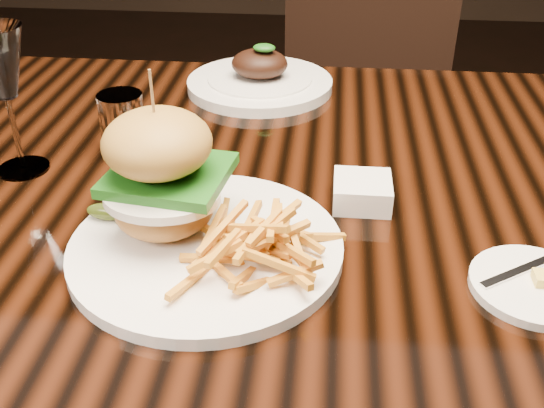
# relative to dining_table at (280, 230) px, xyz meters

# --- Properties ---
(dining_table) EXTENTS (1.60, 0.90, 0.75)m
(dining_table) POSITION_rel_dining_table_xyz_m (0.00, 0.00, 0.00)
(dining_table) COLOR black
(dining_table) RESTS_ON ground
(burger_plate) EXTENTS (0.30, 0.30, 0.20)m
(burger_plate) POSITION_rel_dining_table_xyz_m (-0.08, -0.16, 0.13)
(burger_plate) COLOR white
(burger_plate) RESTS_ON dining_table
(side_saucer) EXTENTS (0.13, 0.13, 0.02)m
(side_saucer) POSITION_rel_dining_table_xyz_m (0.28, -0.19, 0.08)
(side_saucer) COLOR white
(side_saucer) RESTS_ON dining_table
(ramekin) EXTENTS (0.09, 0.09, 0.03)m
(ramekin) POSITION_rel_dining_table_xyz_m (0.11, -0.04, 0.09)
(ramekin) COLOR white
(ramekin) RESTS_ON dining_table
(wine_glass) EXTENTS (0.07, 0.07, 0.20)m
(wine_glass) POSITION_rel_dining_table_xyz_m (-0.35, 0.00, 0.22)
(wine_glass) COLOR white
(wine_glass) RESTS_ON dining_table
(water_tumbler) EXTENTS (0.06, 0.06, 0.09)m
(water_tumbler) POSITION_rel_dining_table_xyz_m (-0.23, 0.07, 0.12)
(water_tumbler) COLOR white
(water_tumbler) RESTS_ON dining_table
(far_dish) EXTENTS (0.25, 0.25, 0.08)m
(far_dish) POSITION_rel_dining_table_xyz_m (-0.06, 0.32, 0.09)
(far_dish) COLOR white
(far_dish) RESTS_ON dining_table
(chair_far) EXTENTS (0.52, 0.52, 0.95)m
(chair_far) POSITION_rel_dining_table_xyz_m (0.14, 0.89, -0.13)
(chair_far) COLOR black
(chair_far) RESTS_ON ground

